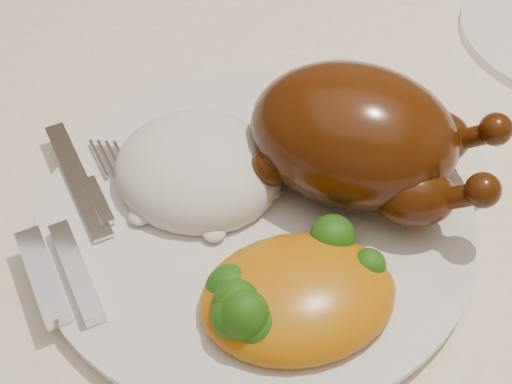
{
  "coord_description": "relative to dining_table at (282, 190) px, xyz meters",
  "views": [
    {
      "loc": [
        0.01,
        -0.44,
        1.16
      ],
      "look_at": [
        -0.01,
        -0.13,
        0.8
      ],
      "focal_mm": 50.0,
      "sensor_mm": 36.0,
      "label": 1
    }
  ],
  "objects": [
    {
      "name": "dining_table",
      "position": [
        0.0,
        0.0,
        0.0
      ],
      "size": [
        1.6,
        0.9,
        0.76
      ],
      "color": "brown",
      "rests_on": "floor"
    },
    {
      "name": "tablecloth",
      "position": [
        0.0,
        0.0,
        0.07
      ],
      "size": [
        1.73,
        1.03,
        0.18
      ],
      "color": "white",
      "rests_on": "dining_table"
    },
    {
      "name": "dinner_plate",
      "position": [
        -0.01,
        -0.13,
        0.11
      ],
      "size": [
        0.38,
        0.38,
        0.01
      ],
      "primitive_type": "cylinder",
      "rotation": [
        0.0,
        0.0,
        -0.33
      ],
      "color": "silver",
      "rests_on": "tablecloth"
    },
    {
      "name": "roast_chicken",
      "position": [
        0.05,
        -0.09,
        0.16
      ],
      "size": [
        0.19,
        0.14,
        0.09
      ],
      "rotation": [
        0.0,
        0.0,
        -0.27
      ],
      "color": "#471F07",
      "rests_on": "dinner_plate"
    },
    {
      "name": "rice_mound",
      "position": [
        -0.06,
        -0.1,
        0.13
      ],
      "size": [
        0.14,
        0.13,
        0.06
      ],
      "rotation": [
        0.0,
        0.0,
        -0.19
      ],
      "color": "white",
      "rests_on": "dinner_plate"
    },
    {
      "name": "mac_and_cheese",
      "position": [
        0.02,
        -0.2,
        0.13
      ],
      "size": [
        0.15,
        0.13,
        0.05
      ],
      "rotation": [
        0.0,
        0.0,
        0.31
      ],
      "color": "orange",
      "rests_on": "dinner_plate"
    },
    {
      "name": "cutlery",
      "position": [
        -0.13,
        -0.17,
        0.12
      ],
      "size": [
        0.09,
        0.18,
        0.01
      ],
      "rotation": [
        0.0,
        0.0,
        0.54
      ],
      "color": "silver",
      "rests_on": "dinner_plate"
    }
  ]
}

